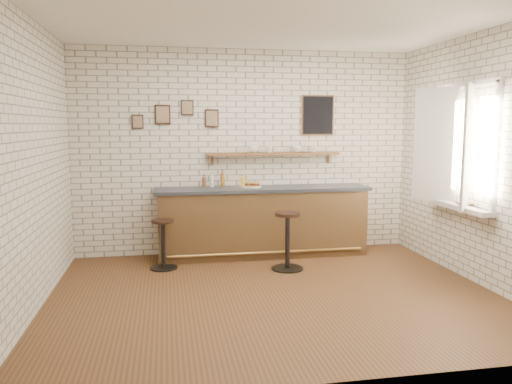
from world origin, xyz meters
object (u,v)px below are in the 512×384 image
(bitters_bottle_brown, at_px, (204,182))
(book_upper, at_px, (457,202))
(bar_stool_right, at_px, (288,239))
(shelf_cup_b, at_px, (269,149))
(bar_stool_left, at_px, (163,242))
(shelf_cup_a, at_px, (254,149))
(sandwich_plate, at_px, (251,187))
(shelf_cup_c, at_px, (297,149))
(bitters_bottle_amber, at_px, (223,180))
(bar_counter, at_px, (263,221))
(ciabatta_sandwich, at_px, (252,184))
(condiment_bottle_yellow, at_px, (242,181))
(bitters_bottle_white, at_px, (212,181))
(book_lower, at_px, (459,204))
(shelf_cup_d, at_px, (314,149))

(bitters_bottle_brown, bearing_deg, book_upper, -28.36)
(bar_stool_right, xyz_separation_m, shelf_cup_b, (-0.05, 0.96, 1.14))
(book_upper, bearing_deg, bar_stool_left, -170.24)
(shelf_cup_a, xyz_separation_m, book_upper, (2.27, -1.66, -0.59))
(sandwich_plate, relative_size, shelf_cup_a, 2.07)
(shelf_cup_c, bearing_deg, bitters_bottle_amber, 91.22)
(shelf_cup_a, bearing_deg, bar_counter, -70.33)
(shelf_cup_a, height_order, shelf_cup_c, shelf_cup_a)
(shelf_cup_c, bearing_deg, sandwich_plate, 103.07)
(bitters_bottle_amber, bearing_deg, bitters_bottle_brown, 180.00)
(ciabatta_sandwich, relative_size, condiment_bottle_yellow, 1.30)
(bitters_bottle_brown, bearing_deg, bar_stool_left, -134.82)
(ciabatta_sandwich, height_order, bitters_bottle_white, bitters_bottle_white)
(bar_stool_left, bearing_deg, sandwich_plate, 20.08)
(bitters_bottle_amber, height_order, book_lower, bitters_bottle_amber)
(bar_stool_left, height_order, bar_stool_right, bar_stool_right)
(bar_stool_right, distance_m, shelf_cup_a, 1.52)
(condiment_bottle_yellow, bearing_deg, book_lower, -34.09)
(bar_stool_left, distance_m, shelf_cup_a, 1.91)
(sandwich_plate, relative_size, bitters_bottle_amber, 1.11)
(bitters_bottle_brown, relative_size, book_lower, 0.91)
(book_upper, bearing_deg, book_lower, -64.49)
(bitters_bottle_amber, relative_size, shelf_cup_b, 2.50)
(ciabatta_sandwich, distance_m, bitters_bottle_amber, 0.44)
(bitters_bottle_brown, xyz_separation_m, bar_stool_right, (1.02, -0.93, -0.67))
(shelf_cup_b, relative_size, shelf_cup_c, 0.81)
(shelf_cup_c, bearing_deg, bar_stool_right, 158.53)
(bar_stool_right, relative_size, shelf_cup_b, 7.62)
(bitters_bottle_white, bearing_deg, bar_stool_left, -139.77)
(bitters_bottle_amber, xyz_separation_m, condiment_bottle_yellow, (0.29, -0.00, -0.03))
(condiment_bottle_yellow, distance_m, bar_stool_left, 1.50)
(bar_counter, height_order, shelf_cup_b, shelf_cup_b)
(bar_counter, relative_size, shelf_cup_b, 30.87)
(bitters_bottle_white, distance_m, bar_stool_left, 1.19)
(shelf_cup_c, relative_size, book_lower, 0.61)
(sandwich_plate, relative_size, book_lower, 1.37)
(ciabatta_sandwich, bearing_deg, bitters_bottle_white, 166.10)
(bar_stool_left, relative_size, shelf_cup_b, 6.61)
(shelf_cup_a, xyz_separation_m, shelf_cup_d, (0.91, 0.00, -0.01))
(ciabatta_sandwich, distance_m, bar_stool_left, 1.54)
(book_upper, bearing_deg, shelf_cup_b, 166.44)
(bar_stool_left, bearing_deg, bitters_bottle_brown, 45.18)
(bar_stool_right, distance_m, shelf_cup_d, 1.62)
(bitters_bottle_brown, xyz_separation_m, shelf_cup_b, (0.97, 0.03, 0.46))
(book_lower, distance_m, book_upper, 0.04)
(bar_counter, distance_m, book_upper, 2.66)
(book_lower, bearing_deg, shelf_cup_c, 144.68)
(ciabatta_sandwich, height_order, shelf_cup_a, shelf_cup_a)
(bar_stool_right, bearing_deg, shelf_cup_a, 105.92)
(sandwich_plate, distance_m, shelf_cup_c, 0.91)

